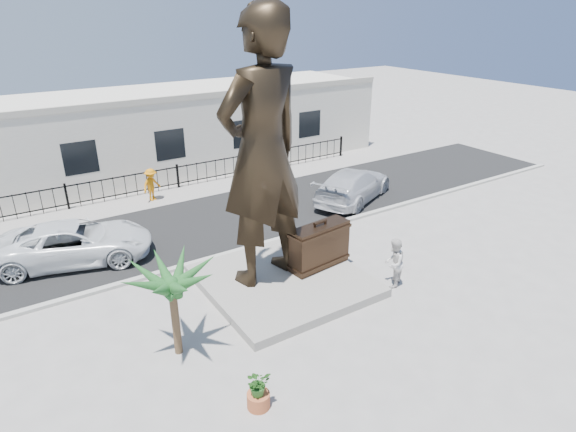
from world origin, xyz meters
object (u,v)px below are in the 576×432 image
at_px(suitcase, 320,246).
at_px(car_white, 75,242).
at_px(tourist, 394,263).
at_px(statue, 262,153).

height_order(suitcase, car_white, suitcase).
height_order(suitcase, tourist, suitcase).
bearing_deg(suitcase, tourist, -58.30).
bearing_deg(statue, car_white, -56.30).
bearing_deg(car_white, suitcase, -112.18).
height_order(statue, tourist, statue).
distance_m(tourist, car_white, 11.72).
distance_m(statue, car_white, 8.32).
height_order(tourist, car_white, tourist).
height_order(statue, suitcase, statue).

